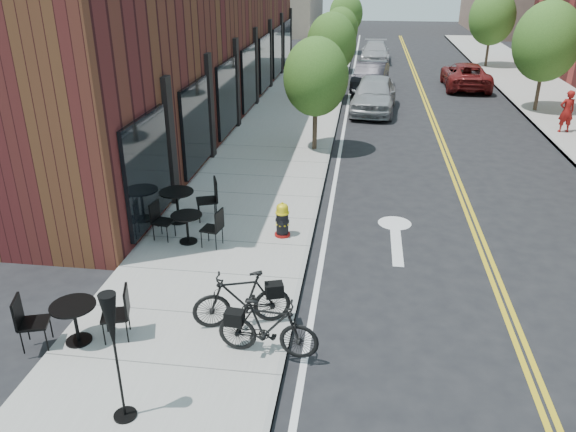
{
  "coord_description": "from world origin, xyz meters",
  "views": [
    {
      "loc": [
        1.05,
        -9.99,
        6.07
      ],
      "look_at": [
        -0.47,
        1.16,
        1.0
      ],
      "focal_mm": 35.0,
      "sensor_mm": 36.0,
      "label": 1
    }
  ],
  "objects_px": {
    "parked_car_a": "(374,94)",
    "parked_car_far": "(465,75)",
    "bistro_set_c": "(177,202)",
    "pedestrian": "(567,111)",
    "patio_umbrella": "(112,332)",
    "fire_hydrant": "(282,220)",
    "bicycle_right": "(268,328)",
    "bistro_set_b": "(187,224)",
    "parked_car_c": "(375,52)",
    "parked_car_b": "(370,77)",
    "bicycle_left": "(242,299)",
    "bistro_set_a": "(75,318)"
  },
  "relations": [
    {
      "from": "patio_umbrella",
      "to": "parked_car_c",
      "type": "distance_m",
      "value": 33.82
    },
    {
      "from": "bicycle_left",
      "to": "patio_umbrella",
      "type": "height_order",
      "value": "patio_umbrella"
    },
    {
      "from": "bistro_set_b",
      "to": "parked_car_b",
      "type": "height_order",
      "value": "parked_car_b"
    },
    {
      "from": "fire_hydrant",
      "to": "bistro_set_b",
      "type": "distance_m",
      "value": 2.23
    },
    {
      "from": "parked_car_b",
      "to": "parked_car_far",
      "type": "bearing_deg",
      "value": 21.34
    },
    {
      "from": "bistro_set_b",
      "to": "parked_car_a",
      "type": "xyz_separation_m",
      "value": [
        4.31,
        13.88,
        0.21
      ]
    },
    {
      "from": "bicycle_left",
      "to": "pedestrian",
      "type": "distance_m",
      "value": 17.14
    },
    {
      "from": "parked_car_far",
      "to": "bistro_set_a",
      "type": "bearing_deg",
      "value": 68.1
    },
    {
      "from": "bistro_set_c",
      "to": "parked_car_c",
      "type": "relative_size",
      "value": 0.45
    },
    {
      "from": "fire_hydrant",
      "to": "bistro_set_c",
      "type": "relative_size",
      "value": 0.43
    },
    {
      "from": "bistro_set_b",
      "to": "patio_umbrella",
      "type": "distance_m",
      "value": 5.65
    },
    {
      "from": "parked_car_a",
      "to": "parked_car_c",
      "type": "bearing_deg",
      "value": 93.78
    },
    {
      "from": "bistro_set_c",
      "to": "parked_car_a",
      "type": "relative_size",
      "value": 0.43
    },
    {
      "from": "fire_hydrant",
      "to": "parked_car_a",
      "type": "height_order",
      "value": "parked_car_a"
    },
    {
      "from": "bicycle_right",
      "to": "pedestrian",
      "type": "xyz_separation_m",
      "value": [
        9.05,
        14.94,
        0.29
      ]
    },
    {
      "from": "bicycle_left",
      "to": "parked_car_far",
      "type": "xyz_separation_m",
      "value": [
        7.2,
        22.91,
        0.02
      ]
    },
    {
      "from": "parked_car_b",
      "to": "parked_car_far",
      "type": "height_order",
      "value": "parked_car_b"
    },
    {
      "from": "parked_car_far",
      "to": "bicycle_left",
      "type": "bearing_deg",
      "value": 73.25
    },
    {
      "from": "bistro_set_a",
      "to": "bistro_set_b",
      "type": "xyz_separation_m",
      "value": [
        0.75,
        3.93,
        -0.03
      ]
    },
    {
      "from": "bicycle_left",
      "to": "parked_car_b",
      "type": "bearing_deg",
      "value": 155.71
    },
    {
      "from": "parked_car_a",
      "to": "parked_car_b",
      "type": "bearing_deg",
      "value": 96.26
    },
    {
      "from": "bistro_set_a",
      "to": "parked_car_b",
      "type": "bearing_deg",
      "value": 59.71
    },
    {
      "from": "patio_umbrella",
      "to": "fire_hydrant",
      "type": "bearing_deg",
      "value": 77.23
    },
    {
      "from": "patio_umbrella",
      "to": "parked_car_b",
      "type": "relative_size",
      "value": 0.47
    },
    {
      "from": "pedestrian",
      "to": "bicycle_right",
      "type": "bearing_deg",
      "value": 48.56
    },
    {
      "from": "bicycle_left",
      "to": "pedestrian",
      "type": "xyz_separation_m",
      "value": [
        9.65,
        14.17,
        0.27
      ]
    },
    {
      "from": "parked_car_a",
      "to": "parked_car_far",
      "type": "distance_m",
      "value": 7.69
    },
    {
      "from": "bicycle_left",
      "to": "bicycle_right",
      "type": "xyz_separation_m",
      "value": [
        0.6,
        -0.77,
        -0.02
      ]
    },
    {
      "from": "fire_hydrant",
      "to": "parked_car_a",
      "type": "xyz_separation_m",
      "value": [
        2.17,
        13.24,
        0.26
      ]
    },
    {
      "from": "parked_car_a",
      "to": "parked_car_far",
      "type": "height_order",
      "value": "parked_car_a"
    },
    {
      "from": "bicycle_right",
      "to": "parked_car_far",
      "type": "xyz_separation_m",
      "value": [
        6.6,
        23.68,
        0.04
      ]
    },
    {
      "from": "bistro_set_c",
      "to": "parked_car_far",
      "type": "relative_size",
      "value": 0.42
    },
    {
      "from": "fire_hydrant",
      "to": "bicycle_right",
      "type": "distance_m",
      "value": 4.48
    },
    {
      "from": "bistro_set_b",
      "to": "bistro_set_c",
      "type": "xyz_separation_m",
      "value": [
        -0.58,
        1.08,
        0.08
      ]
    },
    {
      "from": "parked_car_c",
      "to": "pedestrian",
      "type": "relative_size",
      "value": 2.81
    },
    {
      "from": "parked_car_b",
      "to": "patio_umbrella",
      "type": "bearing_deg",
      "value": -91.07
    },
    {
      "from": "bistro_set_c",
      "to": "parked_car_c",
      "type": "bearing_deg",
      "value": 58.9
    },
    {
      "from": "bistro_set_c",
      "to": "pedestrian",
      "type": "relative_size",
      "value": 1.25
    },
    {
      "from": "parked_car_b",
      "to": "parked_car_far",
      "type": "xyz_separation_m",
      "value": [
        5.0,
        1.28,
        -0.05
      ]
    },
    {
      "from": "parked_car_a",
      "to": "bistro_set_c",
      "type": "bearing_deg",
      "value": -106.56
    },
    {
      "from": "parked_car_b",
      "to": "bistro_set_b",
      "type": "bearing_deg",
      "value": -95.62
    },
    {
      "from": "bicycle_right",
      "to": "parked_car_c",
      "type": "bearing_deg",
      "value": 1.13
    },
    {
      "from": "fire_hydrant",
      "to": "bistro_set_c",
      "type": "xyz_separation_m",
      "value": [
        -2.72,
        0.44,
        0.13
      ]
    },
    {
      "from": "bistro_set_a",
      "to": "pedestrian",
      "type": "height_order",
      "value": "pedestrian"
    },
    {
      "from": "parked_car_far",
      "to": "parked_car_b",
      "type": "bearing_deg",
      "value": 15.06
    },
    {
      "from": "fire_hydrant",
      "to": "pedestrian",
      "type": "xyz_separation_m",
      "value": [
        9.46,
        10.48,
        0.4
      ]
    },
    {
      "from": "bistro_set_b",
      "to": "patio_umbrella",
      "type": "xyz_separation_m",
      "value": [
        0.74,
        -5.51,
        1.02
      ]
    },
    {
      "from": "bicycle_right",
      "to": "bistro_set_b",
      "type": "bearing_deg",
      "value": 38.18
    },
    {
      "from": "patio_umbrella",
      "to": "parked_car_b",
      "type": "height_order",
      "value": "patio_umbrella"
    },
    {
      "from": "bistro_set_a",
      "to": "pedestrian",
      "type": "xyz_separation_m",
      "value": [
        12.35,
        15.04,
        0.32
      ]
    }
  ]
}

